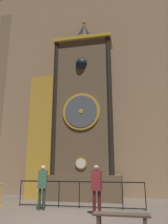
% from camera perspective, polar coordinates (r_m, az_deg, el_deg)
% --- Properties ---
extents(ground_plane, '(28.00, 28.00, 0.00)m').
position_cam_1_polar(ground_plane, '(7.38, -5.65, -26.76)').
color(ground_plane, brown).
extents(cathedral_back_wall, '(24.00, 0.32, 14.29)m').
position_cam_1_polar(cathedral_back_wall, '(14.22, 2.01, 8.64)').
color(cathedral_back_wall, '#997A5B').
rests_on(cathedral_back_wall, ground_plane).
extents(clock_tower, '(4.95, 1.78, 10.44)m').
position_cam_1_polar(clock_tower, '(12.18, -2.16, -1.42)').
color(clock_tower, brown).
rests_on(clock_tower, ground_plane).
extents(railing_fence, '(5.31, 0.05, 1.05)m').
position_cam_1_polar(railing_fence, '(9.60, -1.23, -20.33)').
color(railing_fence, black).
rests_on(railing_fence, ground_plane).
extents(visitor_near, '(0.38, 0.28, 1.68)m').
position_cam_1_polar(visitor_near, '(9.26, -10.80, -17.74)').
color(visitor_near, '#213427').
rests_on(visitor_near, ground_plane).
extents(visitor_far, '(0.37, 0.28, 1.69)m').
position_cam_1_polar(visitor_far, '(8.18, 3.30, -18.39)').
color(visitor_far, '#461518').
rests_on(visitor_far, ground_plane).
extents(stanchion_post, '(0.28, 0.28, 0.95)m').
position_cam_1_polar(stanchion_post, '(10.68, -20.97, -20.39)').
color(stanchion_post, '#B28E33').
rests_on(stanchion_post, ground_plane).
extents(visitor_bench, '(1.47, 0.40, 0.44)m').
position_cam_1_polar(visitor_bench, '(6.37, 9.75, -25.72)').
color(visitor_bench, '#423328').
rests_on(visitor_bench, ground_plane).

